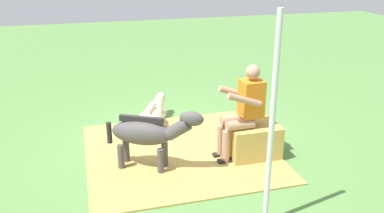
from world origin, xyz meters
name	(u,v)px	position (x,y,z in m)	size (l,w,h in m)	color
ground_plane	(182,146)	(0.00, 0.00, 0.00)	(24.00, 24.00, 0.00)	#568442
hay_patch	(180,152)	(0.09, 0.21, 0.01)	(2.72, 2.62, 0.02)	tan
hay_bale	(252,140)	(-0.90, 0.57, 0.25)	(0.72, 0.56, 0.49)	tan
person_seated	(243,108)	(-0.73, 0.58, 0.76)	(0.67, 0.43, 1.37)	tan
pony_standing	(148,133)	(0.60, 0.55, 0.53)	(1.23, 0.80, 0.89)	#4C4747
pony_lying	(151,118)	(0.34, -0.77, 0.19)	(0.82, 1.32, 0.42)	beige
soda_bottle	(276,132)	(-1.47, 0.18, 0.13)	(0.07, 0.07, 0.27)	brown
tent_pole_left	(272,126)	(-0.41, 2.09, 1.17)	(0.06, 0.06, 2.33)	silver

